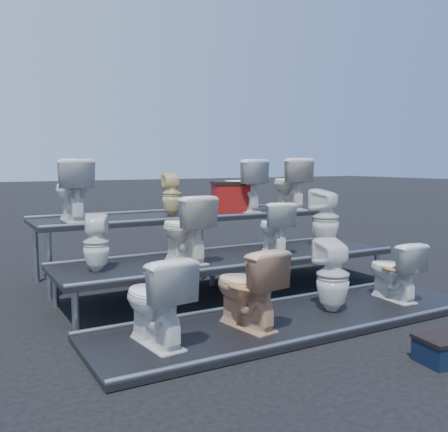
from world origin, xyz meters
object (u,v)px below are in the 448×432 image
toilet_2 (333,275)px  toilet_11 (290,184)px  toilet_6 (275,227)px  toilet_0 (156,300)px  toilet_8 (72,190)px  toilet_7 (326,218)px  toilet_1 (247,287)px  toilet_3 (394,270)px  toilet_5 (185,228)px  toilet_4 (96,243)px  toilet_9 (172,194)px  toilet_10 (242,186)px  red_crate (232,198)px

toilet_2 → toilet_11: 3.05m
toilet_6 → toilet_11: toilet_11 is taller
toilet_0 → toilet_8: size_ratio=0.97×
toilet_7 → toilet_6: bearing=-19.7°
toilet_0 → toilet_7: bearing=-162.7°
toilet_1 → toilet_3: toilet_1 is taller
toilet_5 → toilet_3: bearing=141.3°
toilet_3 → toilet_6: bearing=-56.8°
toilet_4 → toilet_1: bearing=148.3°
toilet_1 → toilet_7: size_ratio=0.96×
toilet_3 → toilet_9: 3.14m
toilet_9 → toilet_10: (1.15, 0.00, 0.09)m
toilet_6 → red_crate: bearing=-80.6°
toilet_4 → toilet_7: bearing=-161.0°
toilet_1 → toilet_11: (2.42, 2.60, 0.82)m
toilet_4 → toilet_8: (0.05, 1.30, 0.49)m
toilet_8 → red_crate: 2.40m
toilet_3 → toilet_7: (0.11, 1.30, 0.46)m
toilet_5 → red_crate: size_ratio=1.36×
toilet_5 → toilet_9: bearing=-112.7°
toilet_0 → toilet_10: size_ratio=0.97×
toilet_8 → toilet_6: bearing=151.3°
toilet_5 → red_crate: 1.97m
toilet_4 → toilet_8: 1.39m
toilet_6 → toilet_3: bearing=135.6°
toilet_3 → toilet_5: bearing=-29.4°
toilet_2 → toilet_4: toilet_4 is taller
toilet_8 → red_crate: bearing=-177.3°
toilet_10 → red_crate: 0.24m
toilet_7 → toilet_9: toilet_9 is taller
toilet_3 → toilet_7: toilet_7 is taller
toilet_9 → toilet_5: bearing=86.3°
toilet_0 → red_crate: red_crate is taller
toilet_5 → toilet_11: bearing=-157.7°
toilet_0 → toilet_10: 3.65m
toilet_10 → toilet_6: bearing=69.8°
toilet_5 → toilet_6: toilet_5 is taller
toilet_5 → toilet_1: bearing=86.0°
toilet_2 → toilet_9: bearing=-65.4°
toilet_2 → toilet_3: toilet_2 is taller
toilet_6 → toilet_2: bearing=98.6°
toilet_3 → toilet_4: bearing=-19.5°
toilet_7 → toilet_4: bearing=-19.7°
toilet_8 → toilet_9: toilet_8 is taller
toilet_6 → toilet_5: bearing=16.2°
toilet_3 → toilet_9: (-1.59, 2.60, 0.77)m
toilet_0 → toilet_5: 1.62m
toilet_11 → toilet_9: bearing=9.9°
toilet_4 → toilet_7: 3.13m
toilet_5 → toilet_11: size_ratio=0.96×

